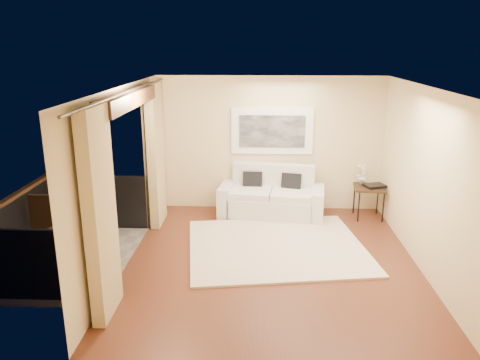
# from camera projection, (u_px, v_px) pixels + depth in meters

# --- Properties ---
(floor) EXTENTS (5.00, 5.00, 0.00)m
(floor) POSITION_uv_depth(u_px,v_px,m) (271.00, 261.00, 7.38)
(floor) COLOR #5F2E1C
(floor) RESTS_ON ground
(room_shell) EXTENTS (5.00, 6.40, 5.00)m
(room_shell) POSITION_uv_depth(u_px,v_px,m) (127.00, 99.00, 6.75)
(room_shell) COLOR white
(room_shell) RESTS_ON ground
(balcony) EXTENTS (1.81, 2.60, 1.17)m
(balcony) POSITION_uv_depth(u_px,v_px,m) (65.00, 247.00, 7.47)
(balcony) COLOR #605B56
(balcony) RESTS_ON ground
(curtains) EXTENTS (0.16, 4.80, 2.64)m
(curtains) POSITION_uv_depth(u_px,v_px,m) (134.00, 178.00, 7.09)
(curtains) COLOR tan
(curtains) RESTS_ON ground
(artwork) EXTENTS (1.62, 0.07, 0.92)m
(artwork) POSITION_uv_depth(u_px,v_px,m) (272.00, 131.00, 9.28)
(artwork) COLOR white
(artwork) RESTS_ON room_shell
(rug) EXTENTS (3.23, 2.91, 0.04)m
(rug) POSITION_uv_depth(u_px,v_px,m) (276.00, 246.00, 7.86)
(rug) COLOR beige
(rug) RESTS_ON floor
(sofa) EXTENTS (2.13, 1.13, 0.98)m
(sofa) POSITION_uv_depth(u_px,v_px,m) (272.00, 198.00, 9.28)
(sofa) COLOR silver
(sofa) RESTS_ON floor
(side_table) EXTENTS (0.64, 0.64, 0.63)m
(side_table) POSITION_uv_depth(u_px,v_px,m) (369.00, 189.00, 9.05)
(side_table) COLOR #321F10
(side_table) RESTS_ON floor
(tray) EXTENTS (0.45, 0.39, 0.05)m
(tray) POSITION_uv_depth(u_px,v_px,m) (375.00, 186.00, 9.01)
(tray) COLOR black
(tray) RESTS_ON side_table
(orchid) EXTENTS (0.27, 0.28, 0.44)m
(orchid) POSITION_uv_depth(u_px,v_px,m) (362.00, 173.00, 9.14)
(orchid) COLOR white
(orchid) RESTS_ON side_table
(bistro_table) EXTENTS (0.70, 0.70, 0.69)m
(bistro_table) POSITION_uv_depth(u_px,v_px,m) (74.00, 231.00, 6.99)
(bistro_table) COLOR #321F10
(bistro_table) RESTS_ON balcony
(balcony_chair_far) EXTENTS (0.43, 0.44, 1.00)m
(balcony_chair_far) POSITION_uv_depth(u_px,v_px,m) (46.00, 217.00, 7.60)
(balcony_chair_far) COLOR #321F10
(balcony_chair_far) RESTS_ON balcony
(balcony_chair_near) EXTENTS (0.40, 0.40, 0.90)m
(balcony_chair_near) POSITION_uv_depth(u_px,v_px,m) (97.00, 227.00, 7.36)
(balcony_chair_near) COLOR #321F10
(balcony_chair_near) RESTS_ON balcony
(ice_bucket) EXTENTS (0.18, 0.18, 0.20)m
(ice_bucket) POSITION_uv_depth(u_px,v_px,m) (62.00, 218.00, 7.01)
(ice_bucket) COLOR silver
(ice_bucket) RESTS_ON bistro_table
(candle) EXTENTS (0.06, 0.06, 0.07)m
(candle) POSITION_uv_depth(u_px,v_px,m) (84.00, 219.00, 7.13)
(candle) COLOR red
(candle) RESTS_ON bistro_table
(vase) EXTENTS (0.04, 0.04, 0.18)m
(vase) POSITION_uv_depth(u_px,v_px,m) (70.00, 223.00, 6.82)
(vase) COLOR white
(vase) RESTS_ON bistro_table
(glass_a) EXTENTS (0.06, 0.06, 0.12)m
(glass_a) POSITION_uv_depth(u_px,v_px,m) (79.00, 223.00, 6.91)
(glass_a) COLOR silver
(glass_a) RESTS_ON bistro_table
(glass_b) EXTENTS (0.06, 0.06, 0.12)m
(glass_b) POSITION_uv_depth(u_px,v_px,m) (86.00, 221.00, 6.97)
(glass_b) COLOR silver
(glass_b) RESTS_ON bistro_table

